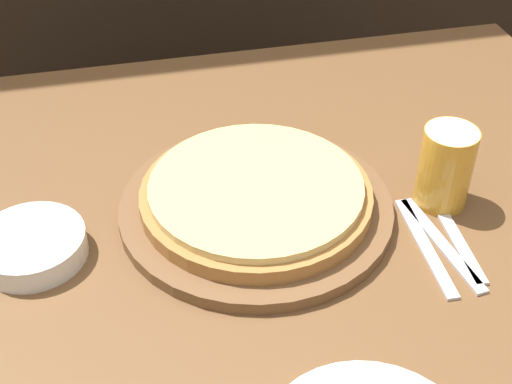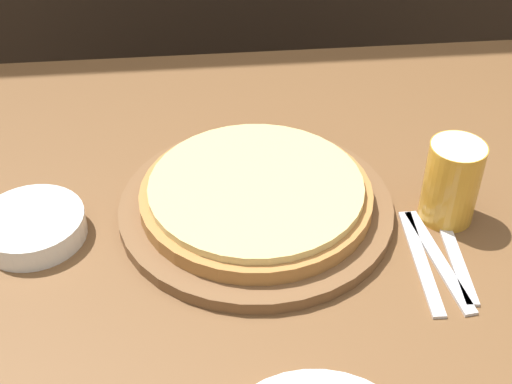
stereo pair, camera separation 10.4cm
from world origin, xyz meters
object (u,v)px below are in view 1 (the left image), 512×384
at_px(beer_glass, 446,164).
at_px(dinner_knife, 442,244).
at_px(pizza_on_board, 256,200).
at_px(spoon, 458,241).
at_px(fork, 425,246).
at_px(side_bowl, 32,246).

distance_m(beer_glass, dinner_knife, 0.12).
bearing_deg(beer_glass, dinner_knife, -112.03).
relative_size(pizza_on_board, spoon, 2.31).
height_order(dinner_knife, spoon, same).
relative_size(beer_glass, fork, 0.61).
relative_size(pizza_on_board, side_bowl, 2.69).
bearing_deg(pizza_on_board, side_bowl, -176.55).
bearing_deg(dinner_knife, pizza_on_board, 152.08).
height_order(pizza_on_board, spoon, pizza_on_board).
bearing_deg(spoon, pizza_on_board, 154.35).
bearing_deg(dinner_knife, side_bowl, 169.13).
bearing_deg(beer_glass, fork, -123.85).
distance_m(pizza_on_board, beer_glass, 0.28).
height_order(pizza_on_board, fork, pizza_on_board).
xyz_separation_m(fork, spoon, (0.05, 0.00, 0.00)).
height_order(pizza_on_board, side_bowl, pizza_on_board).
distance_m(beer_glass, side_bowl, 0.60).
bearing_deg(dinner_knife, fork, 180.00).
relative_size(fork, dinner_knife, 1.00).
xyz_separation_m(side_bowl, fork, (0.54, -0.11, -0.02)).
bearing_deg(beer_glass, spoon, -97.88).
bearing_deg(pizza_on_board, spoon, -25.65).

